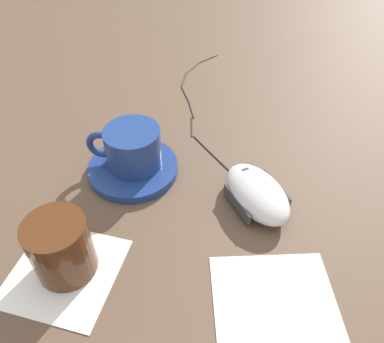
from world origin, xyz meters
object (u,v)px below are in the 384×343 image
Objects in this scene: computer_mouse at (257,193)px; drinking_glass at (61,247)px; coffee_cup at (132,147)px; saucer at (133,168)px.

drinking_glass is (0.22, 0.12, 0.02)m from computer_mouse.
computer_mouse is 0.26m from drinking_glass.
coffee_cup is 1.42× the size of drinking_glass.
computer_mouse is at bearing 164.19° from coffee_cup.
coffee_cup is 0.18m from drinking_glass.
computer_mouse is at bearing -150.81° from drinking_glass.
coffee_cup is 0.80× the size of computer_mouse.
computer_mouse reaches higher than saucer.
coffee_cup is 0.19m from computer_mouse.
drinking_glass reaches higher than saucer.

